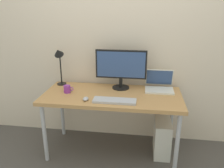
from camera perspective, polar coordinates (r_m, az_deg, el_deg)
The scene contains 10 objects.
ground_plane at distance 2.88m, azimuth 0.00°, elevation -16.07°, with size 6.00×6.00×0.00m, color #4C4742.
back_wall at distance 2.77m, azimuth 1.18°, elevation 11.63°, with size 4.40×0.04×2.60m, color beige.
desk at distance 2.56m, azimuth 0.00°, elevation -3.84°, with size 1.52×0.68×0.73m.
monitor at distance 2.64m, azimuth 2.24°, elevation 4.31°, with size 0.59×0.20×0.45m.
laptop at distance 2.71m, azimuth 11.64°, elevation -0.19°, with size 0.32×0.28×0.22m.
desk_lamp at distance 2.79m, azimuth -13.03°, elevation 6.28°, with size 0.11×0.16×0.47m.
keyboard at distance 2.34m, azimuth 0.64°, elevation -4.16°, with size 0.44×0.14×0.02m, color #B2B2B7.
mouse at distance 2.39m, azimuth -6.55°, elevation -3.66°, with size 0.06×0.09×0.03m, color #B2B2B7.
coffee_mug at distance 2.62m, azimuth -11.04°, elevation -1.23°, with size 0.11×0.08×0.08m.
computer_tower at distance 2.79m, azimuth 12.31°, elevation -12.76°, with size 0.18×0.36×0.42m, color silver.
Camera 1 is at (0.33, -2.33, 1.67)m, focal length 36.84 mm.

